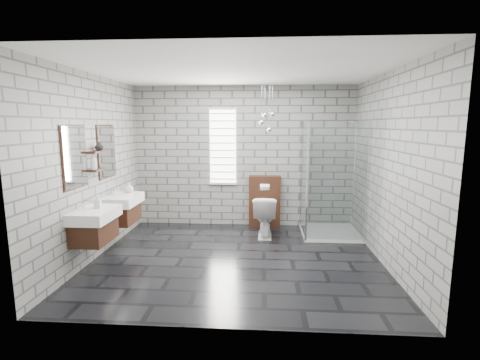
# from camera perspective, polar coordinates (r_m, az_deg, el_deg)

# --- Properties ---
(floor) EXTENTS (4.20, 3.60, 0.02)m
(floor) POSITION_cam_1_polar(r_m,az_deg,el_deg) (5.30, -0.58, -12.87)
(floor) COLOR black
(floor) RESTS_ON ground
(ceiling) EXTENTS (4.20, 3.60, 0.02)m
(ceiling) POSITION_cam_1_polar(r_m,az_deg,el_deg) (4.97, -0.63, 17.64)
(ceiling) COLOR white
(ceiling) RESTS_ON wall_back
(wall_back) EXTENTS (4.20, 0.02, 2.70)m
(wall_back) POSITION_cam_1_polar(r_m,az_deg,el_deg) (6.75, 0.59, 3.80)
(wall_back) COLOR gray
(wall_back) RESTS_ON floor
(wall_front) EXTENTS (4.20, 0.02, 2.70)m
(wall_front) POSITION_cam_1_polar(r_m,az_deg,el_deg) (3.17, -3.14, -2.18)
(wall_front) COLOR gray
(wall_front) RESTS_ON floor
(wall_left) EXTENTS (0.02, 3.60, 2.70)m
(wall_left) POSITION_cam_1_polar(r_m,az_deg,el_deg) (5.53, -22.98, 1.92)
(wall_left) COLOR gray
(wall_left) RESTS_ON floor
(wall_right) EXTENTS (0.02, 3.60, 2.70)m
(wall_right) POSITION_cam_1_polar(r_m,az_deg,el_deg) (5.23, 23.11, 1.55)
(wall_right) COLOR gray
(wall_right) RESTS_ON floor
(vanity_left) EXTENTS (0.47, 0.70, 1.57)m
(vanity_left) POSITION_cam_1_polar(r_m,az_deg,el_deg) (5.09, -23.13, -5.46)
(vanity_left) COLOR #3C1F12
(vanity_left) RESTS_ON wall_left
(vanity_right) EXTENTS (0.47, 0.70, 1.57)m
(vanity_right) POSITION_cam_1_polar(r_m,az_deg,el_deg) (5.92, -19.04, -3.26)
(vanity_right) COLOR #3C1F12
(vanity_right) RESTS_ON wall_left
(shelf_lower) EXTENTS (0.14, 0.30, 0.03)m
(shelf_lower) POSITION_cam_1_polar(r_m,az_deg,el_deg) (5.45, -22.44, 1.55)
(shelf_lower) COLOR #3C1F12
(shelf_lower) RESTS_ON wall_left
(shelf_upper) EXTENTS (0.14, 0.30, 0.03)m
(shelf_upper) POSITION_cam_1_polar(r_m,az_deg,el_deg) (5.43, -22.61, 4.27)
(shelf_upper) COLOR #3C1F12
(shelf_upper) RESTS_ON wall_left
(window) EXTENTS (0.56, 0.05, 1.48)m
(window) POSITION_cam_1_polar(r_m,az_deg,el_deg) (6.74, -2.84, 5.49)
(window) COLOR white
(window) RESTS_ON wall_back
(cistern_panel) EXTENTS (0.60, 0.20, 1.00)m
(cistern_panel) POSITION_cam_1_polar(r_m,az_deg,el_deg) (6.76, 4.06, -3.51)
(cistern_panel) COLOR #3C1F12
(cistern_panel) RESTS_ON floor
(flush_plate) EXTENTS (0.18, 0.01, 0.12)m
(flush_plate) POSITION_cam_1_polar(r_m,az_deg,el_deg) (6.60, 4.09, -1.16)
(flush_plate) COLOR silver
(flush_plate) RESTS_ON cistern_panel
(shower_enclosure) EXTENTS (1.00, 1.00, 2.03)m
(shower_enclosure) POSITION_cam_1_polar(r_m,az_deg,el_deg) (6.36, 13.93, -4.54)
(shower_enclosure) COLOR white
(shower_enclosure) RESTS_ON floor
(pendant_cluster) EXTENTS (0.28, 0.23, 0.86)m
(pendant_cluster) POSITION_cam_1_polar(r_m,az_deg,el_deg) (6.27, 4.27, 9.79)
(pendant_cluster) COLOR silver
(pendant_cluster) RESTS_ON ceiling
(toilet) EXTENTS (0.42, 0.72, 0.73)m
(toilet) POSITION_cam_1_polar(r_m,az_deg,el_deg) (6.24, 4.06, -5.87)
(toilet) COLOR white
(toilet) RESTS_ON floor
(soap_bottle_a) EXTENTS (0.09, 0.09, 0.18)m
(soap_bottle_a) POSITION_cam_1_polar(r_m,az_deg,el_deg) (5.10, -22.33, -3.28)
(soap_bottle_a) COLOR #B2B2B2
(soap_bottle_a) RESTS_ON vanity_left
(soap_bottle_b) EXTENTS (0.18, 0.18, 0.17)m
(soap_bottle_b) POSITION_cam_1_polar(r_m,az_deg,el_deg) (6.08, -17.73, -1.15)
(soap_bottle_b) COLOR #B2B2B2
(soap_bottle_b) RESTS_ON vanity_right
(soap_bottle_c) EXTENTS (0.10, 0.10, 0.23)m
(soap_bottle_c) POSITION_cam_1_polar(r_m,az_deg,el_deg) (5.34, -22.93, 2.76)
(soap_bottle_c) COLOR #B2B2B2
(soap_bottle_c) RESTS_ON shelf_lower
(vase) EXTENTS (0.15, 0.15, 0.13)m
(vase) POSITION_cam_1_polar(r_m,az_deg,el_deg) (5.51, -22.11, 5.17)
(vase) COLOR #B2B2B2
(vase) RESTS_ON shelf_upper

